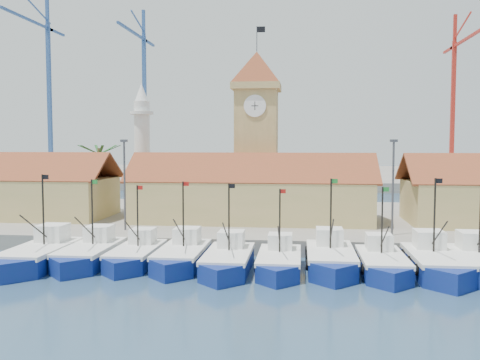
# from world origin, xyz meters

# --- Properties ---
(ground) EXTENTS (400.00, 400.00, 0.00)m
(ground) POSITION_xyz_m (0.00, 0.00, 0.00)
(ground) COLOR navy
(ground) RESTS_ON ground
(quay) EXTENTS (140.00, 32.00, 1.50)m
(quay) POSITION_xyz_m (0.00, 24.00, 0.75)
(quay) COLOR gray
(quay) RESTS_ON ground
(terminal) EXTENTS (240.00, 80.00, 2.00)m
(terminal) POSITION_xyz_m (0.00, 110.00, 1.00)
(terminal) COLOR gray
(terminal) RESTS_ON ground
(boat_0) EXTENTS (3.87, 10.61, 8.03)m
(boat_0) POSITION_xyz_m (-15.98, 1.93, 0.83)
(boat_0) COLOR navy
(boat_0) RESTS_ON ground
(boat_1) EXTENTS (3.64, 9.97, 7.54)m
(boat_1) POSITION_xyz_m (-12.17, 3.08, 0.78)
(boat_1) COLOR navy
(boat_1) RESTS_ON ground
(boat_2) EXTENTS (3.39, 9.29, 7.03)m
(boat_2) POSITION_xyz_m (-8.27, 3.35, 0.73)
(boat_2) COLOR navy
(boat_2) RESTS_ON ground
(boat_3) EXTENTS (3.58, 9.80, 7.42)m
(boat_3) POSITION_xyz_m (-4.33, 3.22, 0.77)
(boat_3) COLOR navy
(boat_3) RESTS_ON ground
(boat_4) EXTENTS (3.55, 9.73, 7.36)m
(boat_4) POSITION_xyz_m (-0.32, 2.05, 0.76)
(boat_4) COLOR navy
(boat_4) RESTS_ON ground
(boat_5) EXTENTS (3.35, 9.17, 6.94)m
(boat_5) POSITION_xyz_m (3.75, 2.28, 0.72)
(boat_5) COLOR navy
(boat_5) RESTS_ON ground
(boat_6) EXTENTS (3.74, 10.26, 7.76)m
(boat_6) POSITION_xyz_m (7.83, 3.33, 0.80)
(boat_6) COLOR navy
(boat_6) RESTS_ON ground
(boat_7) EXTENTS (3.46, 9.47, 7.16)m
(boat_7) POSITION_xyz_m (11.77, 2.53, 0.74)
(boat_7) COLOR navy
(boat_7) RESTS_ON ground
(boat_8) EXTENTS (3.81, 10.45, 7.91)m
(boat_8) POSITION_xyz_m (15.82, 2.72, 0.82)
(boat_8) COLOR navy
(boat_8) RESTS_ON ground
(hall_center) EXTENTS (27.04, 10.13, 7.61)m
(hall_center) POSITION_xyz_m (0.00, 20.00, 3.99)
(hall_center) COLOR tan
(hall_center) RESTS_ON quay
(clock_tower) EXTENTS (5.80, 5.80, 22.70)m
(clock_tower) POSITION_xyz_m (0.00, 26.00, 11.96)
(clock_tower) COLOR tan
(clock_tower) RESTS_ON quay
(minaret) EXTENTS (3.00, 3.00, 16.30)m
(minaret) POSITION_xyz_m (-15.00, 28.00, 9.73)
(minaret) COLOR silver
(minaret) RESTS_ON quay
(palm_tree) EXTENTS (5.60, 5.03, 8.39)m
(palm_tree) POSITION_xyz_m (-20.00, 26.00, 6.25)
(palm_tree) COLOR brown
(palm_tree) RESTS_ON quay
(lamp_posts) EXTENTS (80.70, 0.25, 9.03)m
(lamp_posts) POSITION_xyz_m (0.50, 12.00, 6.48)
(lamp_posts) COLOR #3F3F44
(lamp_posts) RESTS_ON quay
(crane_blue_far) EXTENTS (1.00, 33.46, 47.22)m
(crane_blue_far) POSITION_xyz_m (-63.48, 100.62, 28.25)
(crane_blue_far) COLOR #2C4F89
(crane_blue_far) RESTS_ON terminal
(crane_blue_near) EXTENTS (1.00, 31.48, 44.84)m
(crane_blue_near) POSITION_xyz_m (-38.37, 106.83, 26.77)
(crane_blue_near) COLOR #2C4F89
(crane_blue_near) RESTS_ON terminal
(crane_red_right) EXTENTS (1.00, 34.96, 40.77)m
(crane_red_right) POSITION_xyz_m (44.37, 103.21, 24.81)
(crane_red_right) COLOR #B1261B
(crane_red_right) RESTS_ON terminal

